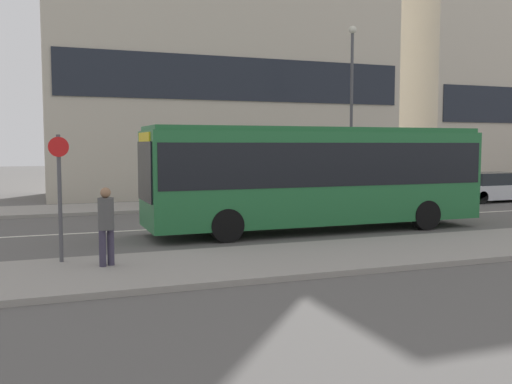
% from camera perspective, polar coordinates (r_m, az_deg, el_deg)
% --- Properties ---
extents(ground_plane, '(120.00, 120.00, 0.00)m').
position_cam_1_polar(ground_plane, '(19.13, -5.26, -3.50)').
color(ground_plane, '#595654').
extents(sidewalk_near, '(44.00, 3.50, 0.13)m').
position_cam_1_polar(sidewalk_near, '(13.29, 1.95, -6.86)').
color(sidewalk_near, gray).
rests_on(sidewalk_near, ground_plane).
extents(sidewalk_far, '(44.00, 3.50, 0.13)m').
position_cam_1_polar(sidewalk_far, '(25.16, -9.04, -1.41)').
color(sidewalk_far, gray).
rests_on(sidewalk_far, ground_plane).
extents(lane_centerline, '(41.80, 0.16, 0.01)m').
position_cam_1_polar(lane_centerline, '(19.13, -5.26, -3.48)').
color(lane_centerline, silver).
rests_on(lane_centerline, ground_plane).
extents(city_bus, '(10.88, 2.52, 3.28)m').
position_cam_1_polar(city_bus, '(18.18, 6.07, 2.03)').
color(city_bus, '#236B38').
rests_on(city_bus, ground_plane).
extents(parked_car_0, '(4.39, 1.81, 1.40)m').
position_cam_1_polar(parked_car_0, '(29.81, 22.53, 0.38)').
color(parked_car_0, silver).
rests_on(parked_car_0, ground_plane).
extents(pedestrian_near_stop, '(0.34, 0.34, 1.70)m').
position_cam_1_polar(pedestrian_near_stop, '(12.65, -14.76, -2.87)').
color(pedestrian_near_stop, '#383347').
rests_on(pedestrian_near_stop, sidewalk_near).
extents(bus_stop_sign, '(0.44, 0.12, 2.83)m').
position_cam_1_polar(bus_stop_sign, '(13.31, -19.05, 0.35)').
color(bus_stop_sign, '#4C4C51').
rests_on(bus_stop_sign, sidewalk_near).
extents(street_lamp, '(0.36, 0.36, 8.02)m').
position_cam_1_polar(street_lamp, '(26.98, 9.54, 9.35)').
color(street_lamp, '#4C4C51').
rests_on(street_lamp, sidewalk_far).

